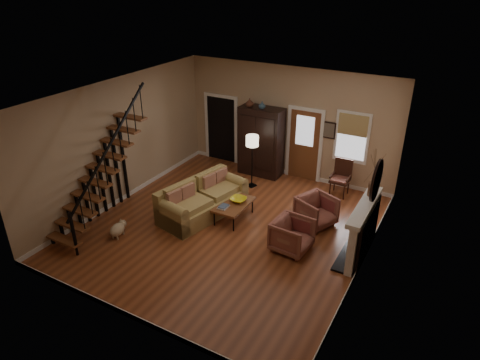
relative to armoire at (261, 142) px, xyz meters
The scene contains 15 objects.
room 1.49m from the armoire, 78.37° to the right, with size 7.00×7.33×3.30m.
staircase 4.94m from the armoire, 115.05° to the right, with size 0.94×2.80×3.20m, color brown, non-canonical shape.
fireplace 4.67m from the armoire, 34.69° to the right, with size 0.33×1.95×2.30m.
armoire is the anchor object (origin of this frame).
vase_a 1.23m from the armoire, 164.05° to the right, with size 0.24×0.24×0.25m, color #4C2619.
vase_b 1.16m from the armoire, 63.43° to the right, with size 0.20×0.20×0.21m, color #334C60.
sofa 2.98m from the armoire, 93.66° to the right, with size 1.03×2.37×0.88m, color #A78B4C, non-canonical shape.
coffee_table 2.92m from the armoire, 77.35° to the right, with size 0.68×1.16×0.44m, color brown, non-canonical shape.
bowl 2.73m from the armoire, 75.60° to the right, with size 0.40×0.40×0.10m, color yellow.
books 3.13m from the armoire, 80.76° to the right, with size 0.21×0.29×0.05m, color beige, non-canonical shape.
armchair_left 4.10m from the armoire, 53.45° to the right, with size 0.80×0.83×0.75m, color maroon.
armchair_right 3.27m from the armoire, 38.23° to the right, with size 0.81×0.83×0.76m, color maroon.
floor_lamp 0.96m from the armoire, 79.56° to the right, with size 0.36×0.36×1.56m, color black, non-canonical shape.
side_chair 2.61m from the armoire, ahead, with size 0.54×0.54×1.02m, color #361B11, non-canonical shape.
dog 5.05m from the armoire, 106.12° to the right, with size 0.29×0.48×0.35m, color #CAB08A, non-canonical shape.
Camera 1 is at (4.56, -7.63, 5.72)m, focal length 32.00 mm.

